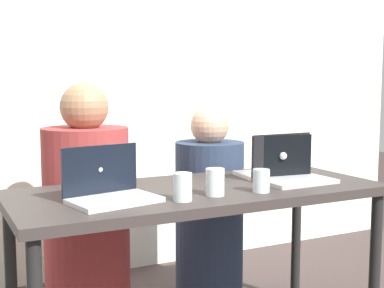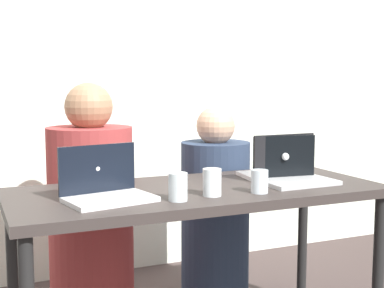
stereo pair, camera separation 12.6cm
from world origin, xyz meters
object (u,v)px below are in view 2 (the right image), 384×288
Objects in this scene: laptop_back_right at (277,168)px; laptop_front_left at (106,188)px; laptop_front_right at (293,172)px; water_glass_right at (260,183)px; person_on_left at (91,218)px; water_glass_center at (212,184)px; person_on_right at (215,215)px; water_glass_left at (178,189)px.

laptop_front_left is (-0.85, -0.15, -0.00)m from laptop_back_right.
laptop_back_right is at bearing 89.78° from laptop_front_right.
laptop_front_right is at bearing 28.15° from water_glass_right.
water_glass_center is at bearing 115.54° from person_on_left.
laptop_front_left is at bearing 169.26° from water_glass_right.
person_on_right reaches higher than water_glass_left.
person_on_left is at bearing 6.02° from person_on_right.
person_on_right is 0.85m from water_glass_center.
person_on_right is 0.95m from water_glass_left.
water_glass_left is at bearing -168.84° from laptop_front_right.
water_glass_right is (-0.16, -0.73, 0.32)m from person_on_right.
water_glass_center is (0.40, -0.09, 0.00)m from laptop_front_left.
person_on_left is at bearing 103.08° from water_glass_left.
person_on_right is at bearing -179.35° from person_on_left.
person_on_left is 0.67m from laptop_front_left.
person_on_right is (0.68, 0.00, -0.06)m from person_on_left.
laptop_back_right is 0.92× the size of laptop_front_left.
water_glass_center is at bearing 69.17° from person_on_right.
water_glass_center is (-0.45, -0.11, 0.00)m from laptop_front_right.
water_glass_right is at bearing 0.57° from water_glass_left.
water_glass_center is (0.16, 0.03, 0.00)m from water_glass_left.
laptop_back_right reaches higher than water_glass_right.
water_glass_left is 0.16m from water_glass_center.
water_glass_left is (-0.60, -0.26, 0.00)m from laptop_back_right.
laptop_front_right is at bearing 97.78° from laptop_back_right.
person_on_left is 1.12× the size of person_on_right.
water_glass_right is (-0.25, -0.13, -0.01)m from laptop_front_right.
laptop_front_left is at bearing 179.70° from laptop_front_right.
water_glass_center is (-0.36, -0.70, 0.32)m from person_on_right.
laptop_front_left is at bearing 83.47° from person_on_left.
laptop_front_left is (-0.76, -0.61, 0.32)m from person_on_right.
laptop_front_right is 0.92× the size of laptop_front_left.
water_glass_right is 0.87× the size of water_glass_center.
person_on_left is at bearing 141.03° from laptop_front_right.
laptop_front_left reaches higher than water_glass_center.
person_on_left is 0.82m from water_glass_center.
laptop_front_left is 0.41m from water_glass_center.
water_glass_right is at bearing -7.09° from water_glass_center.
person_on_left reaches higher than water_glass_right.
person_on_right is 10.04× the size of water_glass_left.
laptop_back_right is (0.09, -0.47, 0.32)m from person_on_right.
person_on_left is 0.94m from water_glass_right.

